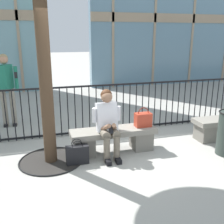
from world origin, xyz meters
TOP-DOWN VIEW (x-y plane):
  - ground_plane at (0.00, 0.00)m, footprint 60.00×60.00m
  - stone_bench at (0.00, 0.00)m, footprint 1.60×0.44m
  - seated_person_with_phone at (-0.14, -0.13)m, footprint 0.52×0.66m
  - handbag_on_bench at (0.58, -0.01)m, footprint 0.31×0.18m
  - shopping_bag at (-0.73, -0.30)m, footprint 0.38×0.14m
  - bystander_at_railing at (-1.99, 2.15)m, footprint 0.55×0.43m
  - plaza_railing at (-0.00, 1.07)m, footprint 9.55×0.04m

SIDE VIEW (x-z plane):
  - ground_plane at x=0.00m, z-range 0.00..0.00m
  - shopping_bag at x=-0.73m, z-range -0.05..0.39m
  - stone_bench at x=0.00m, z-range 0.05..0.50m
  - plaza_railing at x=0.00m, z-range 0.01..1.10m
  - handbag_on_bench at x=0.58m, z-range 0.40..0.77m
  - seated_person_with_phone at x=-0.14m, z-range 0.04..1.26m
  - bystander_at_railing at x=-1.99m, z-range 0.15..1.86m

